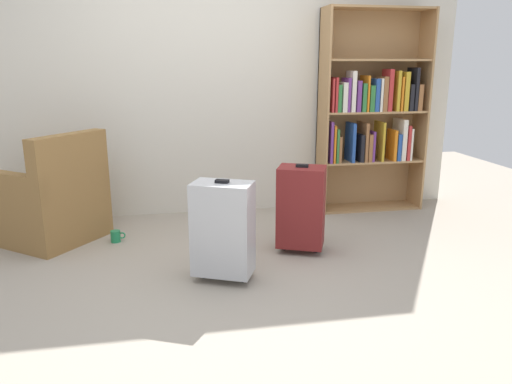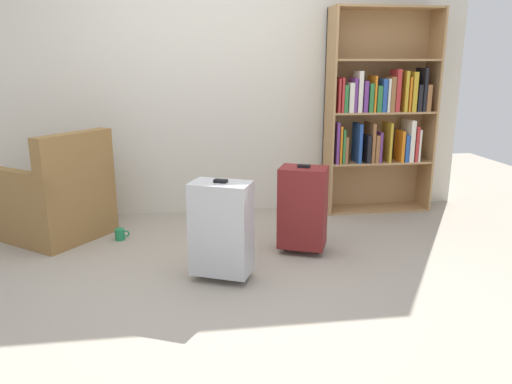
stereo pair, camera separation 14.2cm
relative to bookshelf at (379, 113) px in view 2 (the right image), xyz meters
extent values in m
plane|color=#9E9384|center=(-1.57, -1.52, -0.96)|extent=(8.64, 8.64, 0.00)
cube|color=beige|center=(-1.57, 0.21, 0.34)|extent=(4.94, 0.10, 2.60)
cube|color=#A87F51|center=(-0.50, -0.02, 0.01)|extent=(0.02, 0.32, 1.92)
cube|color=#A87F51|center=(0.51, -0.02, 0.01)|extent=(0.02, 0.32, 1.92)
cube|color=#A87F51|center=(0.00, 0.13, 0.01)|extent=(1.03, 0.02, 1.92)
cube|color=#A87F51|center=(0.00, -0.02, -0.95)|extent=(0.99, 0.30, 0.02)
cube|color=#A87F51|center=(0.00, -0.02, -0.47)|extent=(0.99, 0.30, 0.02)
cube|color=#A87F51|center=(0.00, -0.02, 0.02)|extent=(0.99, 0.30, 0.02)
cube|color=#A87F51|center=(0.00, -0.02, 0.50)|extent=(0.99, 0.30, 0.02)
cube|color=#A87F51|center=(0.00, -0.02, 0.96)|extent=(0.99, 0.30, 0.02)
cube|color=#66337F|center=(-0.45, -0.08, -0.26)|extent=(0.03, 0.18, 0.39)
cube|color=orange|center=(-0.42, -0.07, -0.28)|extent=(0.02, 0.19, 0.36)
cube|color=#2D7238|center=(-0.39, -0.04, -0.29)|extent=(0.02, 0.25, 0.32)
cube|color=brown|center=(-0.36, -0.07, -0.33)|extent=(0.03, 0.19, 0.25)
cube|color=#264C99|center=(-0.23, -0.06, -0.27)|extent=(0.03, 0.22, 0.37)
cube|color=black|center=(-0.14, -0.07, -0.32)|extent=(0.04, 0.19, 0.26)
cube|color=brown|center=(-0.10, -0.04, -0.27)|extent=(0.03, 0.25, 0.37)
cube|color=brown|center=(-0.06, -0.06, -0.32)|extent=(0.04, 0.22, 0.27)
cube|color=#66337F|center=(-0.02, -0.08, -0.31)|extent=(0.02, 0.18, 0.29)
cube|color=gold|center=(0.07, -0.05, -0.27)|extent=(0.02, 0.23, 0.38)
cube|color=orange|center=(0.20, -0.07, -0.31)|extent=(0.03, 0.19, 0.30)
cube|color=#264C99|center=(0.24, -0.07, -0.32)|extent=(0.04, 0.20, 0.26)
cube|color=silver|center=(0.29, -0.04, -0.26)|extent=(0.04, 0.25, 0.40)
cube|color=#B22D2D|center=(0.34, -0.05, -0.29)|extent=(0.03, 0.23, 0.34)
cube|color=silver|center=(0.36, -0.04, -0.30)|extent=(0.02, 0.26, 0.31)
cube|color=#B22D2D|center=(-0.45, -0.06, 0.18)|extent=(0.02, 0.22, 0.31)
cube|color=#B22D2D|center=(-0.42, -0.05, 0.18)|extent=(0.02, 0.24, 0.32)
cube|color=#2D7238|center=(-0.39, -0.08, 0.15)|extent=(0.03, 0.18, 0.25)
cube|color=silver|center=(-0.34, -0.06, 0.16)|extent=(0.04, 0.22, 0.27)
cube|color=#66337F|center=(-0.30, -0.07, 0.18)|extent=(0.03, 0.20, 0.31)
cube|color=silver|center=(-0.25, -0.07, 0.21)|extent=(0.04, 0.18, 0.37)
cube|color=#66337F|center=(-0.20, -0.07, 0.17)|extent=(0.04, 0.20, 0.29)
cube|color=#2D7238|center=(-0.15, -0.05, 0.16)|extent=(0.04, 0.24, 0.26)
cube|color=orange|center=(-0.11, -0.06, 0.19)|extent=(0.02, 0.22, 0.33)
cube|color=#2D7238|center=(-0.07, -0.07, 0.15)|extent=(0.04, 0.19, 0.24)
cube|color=#264C99|center=(-0.02, -0.07, 0.18)|extent=(0.04, 0.19, 0.30)
cube|color=silver|center=(0.02, -0.07, 0.18)|extent=(0.02, 0.18, 0.30)
cube|color=brown|center=(0.06, -0.08, 0.19)|extent=(0.04, 0.18, 0.32)
cube|color=#B22D2D|center=(0.11, -0.07, 0.22)|extent=(0.04, 0.18, 0.39)
cube|color=gold|center=(0.19, -0.06, 0.21)|extent=(0.03, 0.21, 0.37)
cube|color=orange|center=(0.23, -0.03, 0.19)|extent=(0.02, 0.26, 0.32)
cube|color=gold|center=(0.27, -0.07, 0.21)|extent=(0.04, 0.20, 0.36)
cube|color=black|center=(0.33, -0.06, 0.15)|extent=(0.04, 0.21, 0.25)
cube|color=black|center=(0.37, -0.06, 0.23)|extent=(0.03, 0.21, 0.40)
cube|color=brown|center=(0.42, -0.03, 0.15)|extent=(0.04, 0.27, 0.25)
cube|color=olive|center=(-2.96, -0.38, -0.76)|extent=(0.98, 0.98, 0.40)
cube|color=tan|center=(-2.96, -0.38, -0.52)|extent=(0.76, 0.75, 0.08)
cube|color=olive|center=(-2.73, -0.56, -0.31)|extent=(0.52, 0.63, 0.50)
cube|color=olive|center=(-2.77, -0.14, -0.45)|extent=(0.61, 0.51, 0.22)
cube|color=olive|center=(-3.14, -0.62, -0.45)|extent=(0.61, 0.51, 0.22)
cylinder|color=#1E7F4C|center=(-2.42, -0.56, -0.91)|extent=(0.08, 0.08, 0.10)
torus|color=#1E7F4C|center=(-2.37, -0.56, -0.90)|extent=(0.06, 0.01, 0.06)
cube|color=maroon|center=(-0.99, -1.03, -0.60)|extent=(0.42, 0.37, 0.62)
cube|color=black|center=(-0.99, -1.03, -0.28)|extent=(0.10, 0.08, 0.02)
cylinder|color=black|center=(-1.10, -0.98, -0.93)|extent=(0.07, 0.07, 0.05)
cylinder|color=black|center=(-0.87, -1.08, -0.93)|extent=(0.07, 0.07, 0.05)
cube|color=#B7BABF|center=(-1.64, -1.44, -0.59)|extent=(0.45, 0.38, 0.63)
cube|color=black|center=(-1.64, -1.44, -0.27)|extent=(0.10, 0.08, 0.02)
cylinder|color=black|center=(-1.76, -1.38, -0.93)|extent=(0.07, 0.07, 0.05)
cylinder|color=black|center=(-1.51, -1.49, -0.93)|extent=(0.07, 0.07, 0.05)
camera|label=1|loc=(-1.98, -4.49, 0.47)|focal=34.27mm
camera|label=2|loc=(-1.84, -4.51, 0.47)|focal=34.27mm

